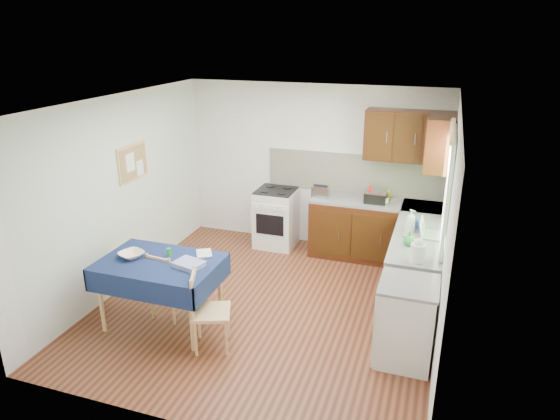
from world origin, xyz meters
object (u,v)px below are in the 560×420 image
(chair_near, at_px, (207,308))
(sandwich_press, at_px, (376,196))
(dining_table, at_px, (160,270))
(toaster, at_px, (320,192))
(dish_rack, at_px, (422,233))
(kettle, at_px, (418,251))
(chair_far, at_px, (167,283))

(chair_near, distance_m, sandwich_press, 3.10)
(chair_near, bearing_deg, dining_table, 50.08)
(toaster, relative_size, dish_rack, 0.58)
(chair_near, height_order, kettle, kettle)
(toaster, distance_m, kettle, 2.33)
(chair_far, bearing_deg, dish_rack, -147.58)
(kettle, bearing_deg, chair_near, -155.30)
(dish_rack, bearing_deg, kettle, -109.76)
(dish_rack, bearing_deg, chair_near, -159.84)
(toaster, height_order, dish_rack, dish_rack)
(chair_near, xyz_separation_m, kettle, (2.05, 0.94, 0.55))
(dining_table, bearing_deg, chair_far, 90.97)
(chair_near, height_order, toaster, toaster)
(chair_near, distance_m, toaster, 2.81)
(chair_far, relative_size, sandwich_press, 2.76)
(chair_far, distance_m, toaster, 2.70)
(kettle, bearing_deg, toaster, 130.49)
(toaster, height_order, sandwich_press, toaster)
(dish_rack, relative_size, kettle, 1.58)
(dining_table, xyz_separation_m, chair_far, (-0.02, 0.15, -0.25))
(dining_table, xyz_separation_m, kettle, (2.74, 0.71, 0.32))
(chair_far, relative_size, kettle, 3.16)
(dining_table, xyz_separation_m, sandwich_press, (2.04, 2.51, 0.29))
(chair_near, xyz_separation_m, toaster, (0.54, 2.71, 0.51))
(chair_far, distance_m, kettle, 2.87)
(sandwich_press, bearing_deg, kettle, -67.99)
(chair_far, relative_size, toaster, 3.46)
(dining_table, bearing_deg, sandwich_press, 44.63)
(kettle, bearing_deg, dish_rack, 89.96)
(dining_table, distance_m, sandwich_press, 3.24)
(sandwich_press, bearing_deg, dish_rack, -54.99)
(chair_near, bearing_deg, dish_rack, -71.16)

